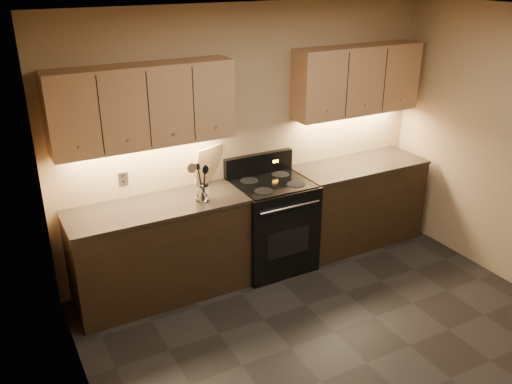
{
  "coord_description": "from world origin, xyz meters",
  "views": [
    {
      "loc": [
        -2.4,
        -2.59,
        2.94
      ],
      "look_at": [
        -0.22,
        1.45,
        0.98
      ],
      "focal_mm": 38.0,
      "sensor_mm": 36.0,
      "label": 1
    }
  ],
  "objects": [
    {
      "name": "wall_back",
      "position": [
        0.0,
        2.0,
        1.3
      ],
      "size": [
        4.0,
        0.04,
        2.6
      ],
      "primitive_type": "cube",
      "color": "tan",
      "rests_on": "ground"
    },
    {
      "name": "upper_cab_left",
      "position": [
        -1.1,
        1.85,
        1.8
      ],
      "size": [
        1.6,
        0.3,
        0.7
      ],
      "primitive_type": "cube",
      "color": "#A77F53",
      "rests_on": "wall_back"
    },
    {
      "name": "cutting_board",
      "position": [
        -0.48,
        1.96,
        1.12
      ],
      "size": [
        0.32,
        0.19,
        0.38
      ],
      "primitive_type": "cube",
      "rotation": [
        0.19,
        0.0,
        0.35
      ],
      "color": "tan",
      "rests_on": "counter_left"
    },
    {
      "name": "steel_spatula",
      "position": [
        -0.66,
        1.63,
        1.12
      ],
      "size": [
        0.19,
        0.14,
        0.36
      ],
      "primitive_type": null,
      "rotation": [
        -0.04,
        -0.28,
        -0.23
      ],
      "color": "silver",
      "rests_on": "utensil_crock"
    },
    {
      "name": "utensil_crock",
      "position": [
        -0.69,
        1.61,
        1.0
      ],
      "size": [
        0.15,
        0.15,
        0.15
      ],
      "color": "white",
      "rests_on": "counter_left"
    },
    {
      "name": "upper_cab_right",
      "position": [
        1.18,
        1.85,
        1.8
      ],
      "size": [
        1.44,
        0.3,
        0.7
      ],
      "primitive_type": "cube",
      "color": "#A77F53",
      "rests_on": "wall_back"
    },
    {
      "name": "black_spoon",
      "position": [
        -0.69,
        1.62,
        1.11
      ],
      "size": [
        0.08,
        0.11,
        0.34
      ],
      "primitive_type": null,
      "rotation": [
        0.15,
        0.07,
        0.01
      ],
      "color": "black",
      "rests_on": "utensil_crock"
    },
    {
      "name": "ceiling",
      "position": [
        0.0,
        0.0,
        2.6
      ],
      "size": [
        4.0,
        4.0,
        0.0
      ],
      "primitive_type": "plane",
      "rotation": [
        3.14,
        0.0,
        0.0
      ],
      "color": "silver",
      "rests_on": "wall_back"
    },
    {
      "name": "wooden_spoon",
      "position": [
        -0.72,
        1.6,
        1.1
      ],
      "size": [
        0.18,
        0.12,
        0.3
      ],
      "primitive_type": null,
      "rotation": [
        -0.07,
        0.42,
        0.26
      ],
      "color": "tan",
      "rests_on": "utensil_crock"
    },
    {
      "name": "steel_skimmer",
      "position": [
        -0.67,
        1.58,
        1.12
      ],
      "size": [
        0.2,
        0.15,
        0.36
      ],
      "primitive_type": null,
      "rotation": [
        -0.2,
        -0.3,
        0.1
      ],
      "color": "silver",
      "rests_on": "utensil_crock"
    },
    {
      "name": "outlet_plate",
      "position": [
        -1.3,
        1.99,
        1.12
      ],
      "size": [
        0.08,
        0.01,
        0.12
      ],
      "primitive_type": "cube",
      "color": "#B2B5BA",
      "rests_on": "wall_back"
    },
    {
      "name": "counter_right",
      "position": [
        1.18,
        1.7,
        0.47
      ],
      "size": [
        1.46,
        0.62,
        0.93
      ],
      "color": "black",
      "rests_on": "ground"
    },
    {
      "name": "stove",
      "position": [
        0.08,
        1.68,
        0.48
      ],
      "size": [
        0.76,
        0.68,
        1.14
      ],
      "color": "black",
      "rests_on": "ground"
    },
    {
      "name": "floor",
      "position": [
        0.0,
        0.0,
        0.0
      ],
      "size": [
        4.0,
        4.0,
        0.0
      ],
      "primitive_type": "plane",
      "color": "black",
      "rests_on": "ground"
    },
    {
      "name": "black_turner",
      "position": [
        -0.69,
        1.58,
        1.12
      ],
      "size": [
        0.11,
        0.18,
        0.35
      ],
      "primitive_type": null,
      "rotation": [
        -0.25,
        0.03,
        0.27
      ],
      "color": "black",
      "rests_on": "utensil_crock"
    },
    {
      "name": "counter_left",
      "position": [
        -1.1,
        1.7,
        0.47
      ],
      "size": [
        1.62,
        0.62,
        0.93
      ],
      "color": "black",
      "rests_on": "ground"
    },
    {
      "name": "wall_left",
      "position": [
        -2.0,
        0.0,
        1.3
      ],
      "size": [
        0.04,
        4.0,
        2.6
      ],
      "primitive_type": "cube",
      "color": "tan",
      "rests_on": "ground"
    }
  ]
}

